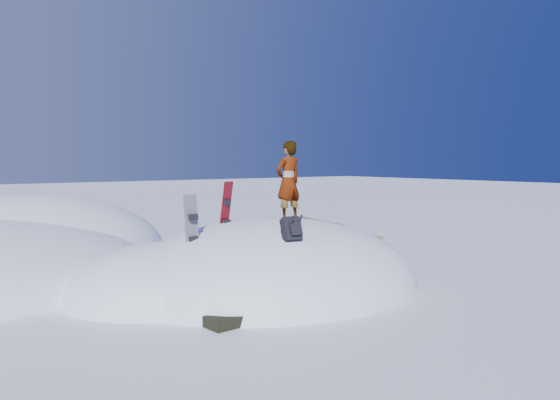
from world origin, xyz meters
TOP-DOWN VIEW (x-y plane):
  - ground at (0.00, 0.00)m, footprint 120.00×120.00m
  - snow_mound at (-0.17, 0.24)m, footprint 8.00×6.00m
  - rock_outcrop at (3.72, 3.01)m, footprint 4.68×4.41m
  - snowboard_red at (-0.84, 0.60)m, footprint 0.36×0.34m
  - snowboard_dark at (-2.01, -0.07)m, footprint 0.28×0.22m
  - backpack at (-0.62, -1.52)m, footprint 0.42×0.51m
  - gear_pile at (-2.36, -2.00)m, footprint 0.87×0.66m
  - person at (1.05, 0.75)m, footprint 0.74×0.51m

SIDE VIEW (x-z plane):
  - ground at x=0.00m, z-range 0.00..0.00m
  - snow_mound at x=-0.17m, z-range -1.50..1.50m
  - rock_outcrop at x=3.72m, z-range -0.82..0.85m
  - gear_pile at x=-2.36m, z-range 0.00..0.23m
  - snowboard_dark at x=-2.01m, z-range 0.65..2.14m
  - backpack at x=-0.62m, z-range 1.19..1.74m
  - snowboard_red at x=-0.84m, z-range 0.84..2.35m
  - person at x=1.05m, z-range 1.30..3.27m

